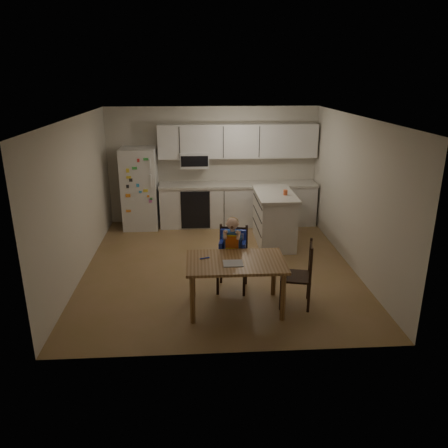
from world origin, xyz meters
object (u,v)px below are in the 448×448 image
red_cup (285,192)px  dining_table (236,267)px  kitchen_island (274,218)px  chair_side (303,270)px  refrigerator (140,188)px  chair_booster (233,246)px

red_cup → dining_table: 2.61m
kitchen_island → chair_side: size_ratio=1.44×
refrigerator → chair_side: (2.65, -3.57, -0.31)m
kitchen_island → chair_booster: chair_booster is taller
red_cup → chair_booster: 2.06m
refrigerator → chair_side: bearing=-53.5°
chair_booster → chair_side: 1.12m
dining_table → chair_booster: bearing=89.2°
kitchen_island → dining_table: size_ratio=1.01×
kitchen_island → dining_table: kitchen_island is taller
red_cup → chair_booster: (-1.12, -1.69, -0.36)m
kitchen_island → red_cup: bearing=-48.0°
refrigerator → chair_booster: bearing=-60.1°
chair_booster → kitchen_island: bearing=73.5°
dining_table → chair_side: bearing=1.7°
refrigerator → chair_side: refrigerator is taller
kitchen_island → chair_booster: bearing=-117.1°
refrigerator → chair_side: 4.46m
refrigerator → chair_side: size_ratio=1.79×
red_cup → dining_table: (-1.13, -2.31, -0.43)m
refrigerator → dining_table: refrigerator is taller
kitchen_island → dining_table: 2.67m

